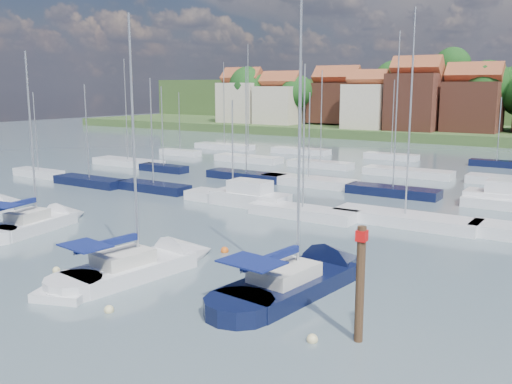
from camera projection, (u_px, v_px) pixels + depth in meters
The scene contains 11 objects.
ground at pixel (390, 180), 63.16m from camera, with size 260.00×260.00×0.00m, color #45565E.
sailboat_left at pixel (44, 222), 41.94m from camera, with size 4.28×10.33×13.70m.
sailboat_centre at pixel (150, 265), 32.03m from camera, with size 4.44×11.43×15.15m.
sailboat_navy at pixel (309, 277), 29.93m from camera, with size 4.73×12.78×17.24m.
tender at pixel (59, 297), 27.60m from camera, with size 2.82×2.02×0.55m.
timber_piling at pixel (359, 306), 22.99m from camera, with size 0.40×0.40×7.08m.
buoy_c at pixel (56, 272), 31.90m from camera, with size 0.42×0.42×0.42m, color beige.
buoy_d at pixel (109, 312), 26.26m from camera, with size 0.46×0.46×0.46m, color beige.
buoy_e at pixel (225, 252), 35.72m from camera, with size 0.50×0.50×0.50m, color #D85914.
buoy_f at pixel (312, 342), 23.21m from camera, with size 0.47×0.47×0.47m, color beige.
marina_field at pixel (391, 184), 58.06m from camera, with size 79.62×41.41×15.93m.
Camera 1 is at (21.54, -20.34, 10.26)m, focal length 40.00 mm.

